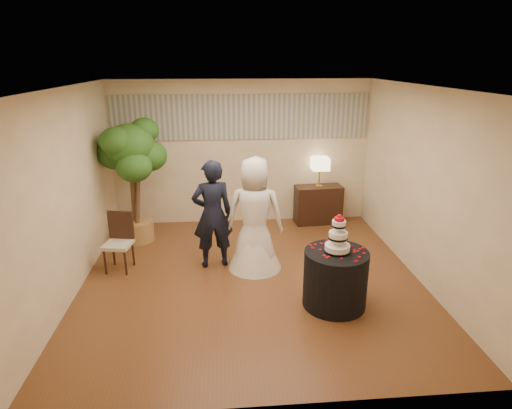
{
  "coord_description": "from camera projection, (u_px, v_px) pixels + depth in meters",
  "views": [
    {
      "loc": [
        -0.43,
        -5.73,
        3.15
      ],
      "look_at": [
        0.1,
        0.4,
        1.05
      ],
      "focal_mm": 30.0,
      "sensor_mm": 36.0,
      "label": 1
    }
  ],
  "objects": [
    {
      "name": "ceiling",
      "position": [
        251.0,
        87.0,
        5.55
      ],
      "size": [
        5.0,
        5.0,
        0.0
      ],
      "primitive_type": "cube",
      "color": "white",
      "rests_on": "wall_back"
    },
    {
      "name": "cake_table",
      "position": [
        335.0,
        279.0,
        5.66
      ],
      "size": [
        0.88,
        0.88,
        0.78
      ],
      "primitive_type": "cylinder",
      "rotation": [
        0.0,
        0.0,
        -0.05
      ],
      "color": "black",
      "rests_on": "floor"
    },
    {
      "name": "wall_right",
      "position": [
        423.0,
        186.0,
        6.2
      ],
      "size": [
        0.06,
        5.0,
        2.8
      ],
      "primitive_type": "cube",
      "color": "beige",
      "rests_on": "ground"
    },
    {
      "name": "console",
      "position": [
        318.0,
        205.0,
        8.57
      ],
      "size": [
        0.94,
        0.47,
        0.76
      ],
      "primitive_type": "cube",
      "rotation": [
        0.0,
        0.0,
        0.07
      ],
      "color": "black",
      "rests_on": "floor"
    },
    {
      "name": "table_lamp",
      "position": [
        320.0,
        172.0,
        8.35
      ],
      "size": [
        0.33,
        0.33,
        0.58
      ],
      "primitive_type": null,
      "color": "beige",
      "rests_on": "console"
    },
    {
      "name": "groom",
      "position": [
        212.0,
        214.0,
        6.62
      ],
      "size": [
        0.69,
        0.52,
        1.73
      ],
      "primitive_type": "imported",
      "rotation": [
        0.0,
        0.0,
        3.32
      ],
      "color": "black",
      "rests_on": "floor"
    },
    {
      "name": "wedding_cake",
      "position": [
        338.0,
        233.0,
        5.45
      ],
      "size": [
        0.33,
        0.33,
        0.52
      ],
      "primitive_type": null,
      "color": "white",
      "rests_on": "cake_table"
    },
    {
      "name": "side_chair",
      "position": [
        118.0,
        243.0,
        6.59
      ],
      "size": [
        0.49,
        0.51,
        0.91
      ],
      "primitive_type": null,
      "rotation": [
        0.0,
        0.0,
        -0.18
      ],
      "color": "black",
      "rests_on": "floor"
    },
    {
      "name": "floor",
      "position": [
        252.0,
        279.0,
        6.45
      ],
      "size": [
        5.0,
        5.0,
        0.0
      ],
      "primitive_type": "cube",
      "color": "brown",
      "rests_on": "ground"
    },
    {
      "name": "ficus_tree",
      "position": [
        132.0,
        181.0,
        7.48
      ],
      "size": [
        1.25,
        1.25,
        2.24
      ],
      "primitive_type": null,
      "rotation": [
        0.0,
        0.0,
        1.38
      ],
      "color": "#285A1C",
      "rests_on": "floor"
    },
    {
      "name": "wall_front",
      "position": [
        273.0,
        275.0,
        3.64
      ],
      "size": [
        5.0,
        0.06,
        2.8
      ],
      "primitive_type": "cube",
      "color": "beige",
      "rests_on": "ground"
    },
    {
      "name": "wall_back",
      "position": [
        242.0,
        153.0,
        8.36
      ],
      "size": [
        5.0,
        0.06,
        2.8
      ],
      "primitive_type": "cube",
      "color": "beige",
      "rests_on": "ground"
    },
    {
      "name": "wall_left",
      "position": [
        68.0,
        195.0,
        5.8
      ],
      "size": [
        0.06,
        5.0,
        2.8
      ],
      "primitive_type": "cube",
      "color": "beige",
      "rests_on": "ground"
    },
    {
      "name": "mural_border",
      "position": [
        241.0,
        117.0,
        8.11
      ],
      "size": [
        4.9,
        0.02,
        0.85
      ],
      "primitive_type": "cube",
      "color": "#9FA393",
      "rests_on": "wall_back"
    },
    {
      "name": "bride",
      "position": [
        255.0,
        214.0,
        6.54
      ],
      "size": [
        1.01,
        0.98,
        1.79
      ],
      "primitive_type": "imported",
      "rotation": [
        0.0,
        0.0,
        2.97
      ],
      "color": "white",
      "rests_on": "floor"
    }
  ]
}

